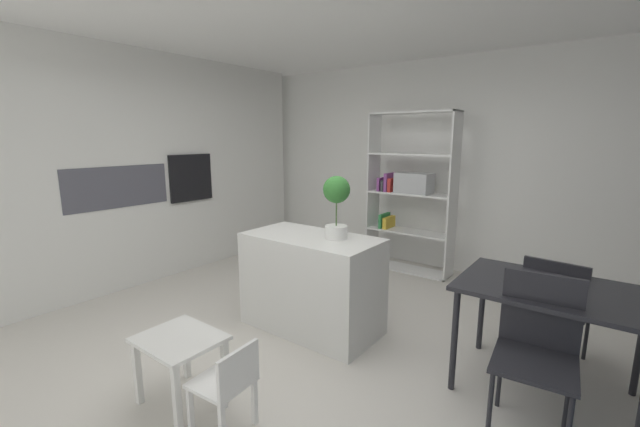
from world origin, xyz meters
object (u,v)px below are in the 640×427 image
dining_chair_near (537,341)px  kitchen_island (312,283)px  child_chair_right (228,383)px  dining_table (551,299)px  built_in_oven (191,178)px  child_table (180,349)px  open_bookshelf (409,191)px  dining_chair_far (555,301)px  potted_plant_on_island (336,200)px

dining_chair_near → kitchen_island: bearing=168.6°
child_chair_right → dining_table: 2.17m
built_in_oven → dining_table: built_in_oven is taller
child_table → child_chair_right: size_ratio=0.93×
kitchen_island → open_bookshelf: open_bookshelf is taller
child_table → dining_chair_far: 2.77m
kitchen_island → dining_chair_near: 1.88m
potted_plant_on_island → dining_chair_far: bearing=19.6°
kitchen_island → child_table: (-0.04, -1.36, -0.06)m
built_in_oven → potted_plant_on_island: bearing=-7.5°
potted_plant_on_island → open_bookshelf: bearing=96.6°
kitchen_island → open_bookshelf: (-0.01, 2.07, 0.63)m
dining_table → potted_plant_on_island: bearing=-174.8°
kitchen_island → child_chair_right: bearing=-72.4°
kitchen_island → dining_chair_far: kitchen_island is taller
built_in_oven → dining_table: size_ratio=0.53×
child_chair_right → dining_chair_near: bearing=124.5°
dining_chair_near → dining_chair_far: size_ratio=1.11×
child_chair_right → open_bookshelf: bearing=-176.8°
potted_plant_on_island → child_table: 1.67m
dining_chair_near → dining_chair_far: dining_chair_near is taller
potted_plant_on_island → child_chair_right: potted_plant_on_island is taller
kitchen_island → child_chair_right: (0.43, -1.35, -0.11)m
built_in_oven → child_chair_right: size_ratio=1.08×
potted_plant_on_island → child_chair_right: (0.20, -1.42, -0.89)m
open_bookshelf → child_table: bearing=-90.5°
kitchen_island → dining_chair_far: 1.98m
child_table → child_chair_right: (0.47, 0.00, -0.06)m
kitchen_island → dining_chair_near: bearing=-6.3°
potted_plant_on_island → open_bookshelf: open_bookshelf is taller
kitchen_island → dining_chair_far: bearing=19.2°
child_chair_right → dining_chair_near: (1.44, 1.15, 0.24)m
open_bookshelf → child_table: 3.50m
child_table → dining_chair_near: 2.23m
potted_plant_on_island → child_chair_right: 1.69m
potted_plant_on_island → dining_chair_near: potted_plant_on_island is taller
child_table → potted_plant_on_island: bearing=79.6°
open_bookshelf → child_chair_right: 3.53m
built_in_oven → kitchen_island: 2.48m
dining_table → dining_chair_near: (-0.01, -0.42, -0.13)m
built_in_oven → child_chair_right: built_in_oven is taller
kitchen_island → dining_table: (1.88, 0.21, 0.25)m
potted_plant_on_island → dining_table: size_ratio=0.48×
dining_chair_near → dining_table: bearing=83.7°
kitchen_island → built_in_oven: bearing=170.2°
child_table → dining_chair_far: (1.90, 2.01, 0.14)m
built_in_oven → dining_chair_near: size_ratio=0.64×
dining_chair_near → dining_chair_far: (-0.00, 0.86, -0.04)m
dining_table → dining_chair_far: size_ratio=1.34×
child_chair_right → dining_table: (1.45, 1.57, 0.36)m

